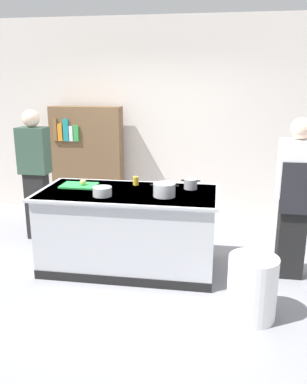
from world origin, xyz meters
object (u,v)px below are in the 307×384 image
(onion, at_px, (83,182))
(person_guest, at_px, (35,172))
(sauce_pan, at_px, (191,184))
(stock_pot, at_px, (164,190))
(bookshelf, at_px, (88,161))
(trash_bin, at_px, (252,287))
(person_chef, at_px, (295,196))
(juice_cup, at_px, (136,181))
(mixing_bowl, at_px, (102,191))

(onion, height_order, person_guest, person_guest)
(sauce_pan, bearing_deg, stock_pot, -126.31)
(sauce_pan, height_order, bookshelf, bookshelf)
(trash_bin, relative_size, person_guest, 0.34)
(person_guest, height_order, bookshelf, person_guest)
(stock_pot, relative_size, person_chef, 0.17)
(juice_cup, distance_m, person_guest, 1.49)
(trash_bin, bearing_deg, stock_pot, 142.09)
(onion, bearing_deg, bookshelf, 106.72)
(sauce_pan, bearing_deg, bookshelf, 137.47)
(trash_bin, bearing_deg, bookshelf, 132.08)
(juice_cup, xyz_separation_m, person_chef, (1.74, -0.23, -0.04))
(sauce_pan, distance_m, bookshelf, 2.34)
(sauce_pan, xyz_separation_m, mixing_bowl, (-0.90, -0.43, -0.01))
(sauce_pan, height_order, juice_cup, sauce_pan)
(onion, height_order, sauce_pan, sauce_pan)
(sauce_pan, xyz_separation_m, juice_cup, (-0.64, 0.07, -0.01))
(sauce_pan, distance_m, mixing_bowl, 0.99)
(onion, bearing_deg, person_guest, 146.02)
(trash_bin, bearing_deg, mixing_bowl, 158.53)
(stock_pot, height_order, person_guest, person_guest)
(onion, relative_size, juice_cup, 0.73)
(bookshelf, bearing_deg, trash_bin, -47.92)
(sauce_pan, height_order, person_chef, person_chef)
(bookshelf, bearing_deg, person_guest, -107.50)
(mixing_bowl, distance_m, person_guest, 1.48)
(person_chef, bearing_deg, bookshelf, 45.34)
(sauce_pan, bearing_deg, trash_bin, -58.37)
(mixing_bowl, xyz_separation_m, trash_bin, (1.53, -0.60, -0.66))
(onion, distance_m, bookshelf, 1.76)
(stock_pot, relative_size, juice_cup, 2.99)
(mixing_bowl, bearing_deg, stock_pot, 7.75)
(trash_bin, xyz_separation_m, bookshelf, (-2.36, 2.62, 0.56))
(stock_pot, bearing_deg, juice_cup, 133.18)
(trash_bin, bearing_deg, juice_cup, 139.09)
(juice_cup, bearing_deg, bookshelf, 125.70)
(trash_bin, bearing_deg, sauce_pan, 121.63)
(onion, xyz_separation_m, person_chef, (2.32, -0.06, -0.04))
(juice_cup, height_order, trash_bin, juice_cup)
(stock_pot, height_order, trash_bin, stock_pot)
(person_chef, bearing_deg, onion, 75.58)
(person_guest, xyz_separation_m, bookshelf, (0.35, 1.11, -0.06))
(stock_pot, distance_m, mixing_bowl, 0.65)
(juice_cup, bearing_deg, person_chef, -7.54)
(stock_pot, bearing_deg, person_guest, 155.86)
(mixing_bowl, relative_size, juice_cup, 2.01)
(stock_pot, xyz_separation_m, sauce_pan, (0.25, 0.34, -0.01))
(mixing_bowl, xyz_separation_m, person_chef, (2.00, 0.27, -0.03))
(onion, xyz_separation_m, trash_bin, (1.86, -0.93, -0.66))
(mixing_bowl, distance_m, bookshelf, 2.18)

